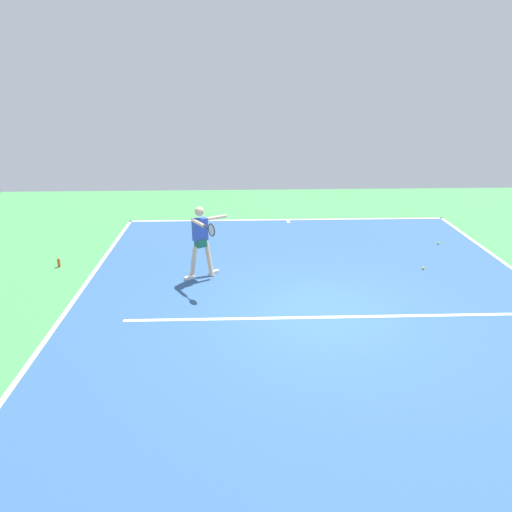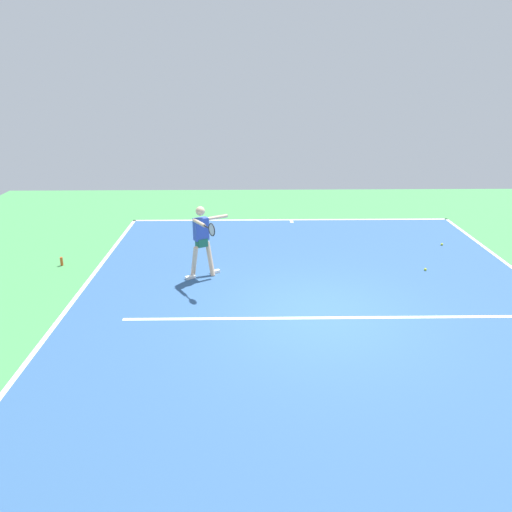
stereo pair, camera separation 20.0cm
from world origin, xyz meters
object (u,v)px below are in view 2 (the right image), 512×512
at_px(tennis_ball_far_corner, 425,269).
at_px(water_bottle, 62,261).
at_px(tennis_player, 202,237).
at_px(tennis_ball_by_baseline, 442,244).

relative_size(tennis_ball_far_corner, water_bottle, 0.30).
relative_size(tennis_player, tennis_ball_far_corner, 26.61).
bearing_deg(tennis_ball_by_baseline, tennis_ball_far_corner, 59.41).
distance_m(tennis_ball_far_corner, water_bottle, 9.24).
xyz_separation_m(tennis_ball_far_corner, water_bottle, (9.23, -0.51, 0.08)).
bearing_deg(water_bottle, tennis_player, 168.11).
bearing_deg(tennis_ball_far_corner, tennis_player, 2.80).
bearing_deg(water_bottle, tennis_ball_by_baseline, -172.36).
bearing_deg(tennis_ball_far_corner, tennis_ball_by_baseline, -120.59).
xyz_separation_m(tennis_player, tennis_ball_by_baseline, (-6.64, -2.17, -0.97)).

